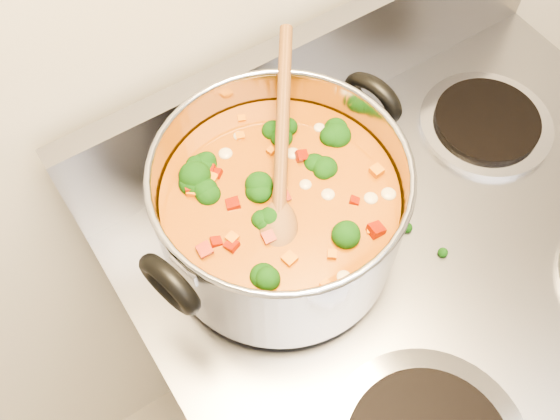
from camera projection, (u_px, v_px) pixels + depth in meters
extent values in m
cube|color=gray|center=(399.00, 370.00, 1.17)|extent=(0.75, 0.65, 0.92)
cube|color=gray|center=(323.00, 68.00, 0.83)|extent=(0.75, 0.03, 0.16)
cylinder|color=#A5A5AD|center=(276.00, 246.00, 0.79)|extent=(0.19, 0.19, 0.01)
cylinder|color=black|center=(276.00, 243.00, 0.78)|extent=(0.15, 0.15, 0.01)
cylinder|color=#A5A5AD|center=(486.00, 124.00, 0.88)|extent=(0.19, 0.19, 0.01)
cylinder|color=black|center=(487.00, 120.00, 0.88)|extent=(0.15, 0.15, 0.01)
cylinder|color=#ADACB5|center=(280.00, 208.00, 0.71)|extent=(0.28, 0.28, 0.15)
torus|color=#ADACB5|center=(280.00, 172.00, 0.64)|extent=(0.28, 0.28, 0.01)
cylinder|color=#A15B0E|center=(280.00, 218.00, 0.73)|extent=(0.26, 0.26, 0.11)
torus|color=black|center=(170.00, 284.00, 0.60)|extent=(0.04, 0.08, 0.08)
torus|color=black|center=(373.00, 99.00, 0.72)|extent=(0.04, 0.08, 0.08)
ellipsoid|color=black|center=(208.00, 201.00, 0.68)|extent=(0.04, 0.04, 0.03)
ellipsoid|color=black|center=(327.00, 169.00, 0.70)|extent=(0.04, 0.04, 0.03)
ellipsoid|color=black|center=(215.00, 151.00, 0.71)|extent=(0.04, 0.04, 0.03)
ellipsoid|color=black|center=(204.00, 184.00, 0.69)|extent=(0.04, 0.04, 0.03)
ellipsoid|color=black|center=(291.00, 273.00, 0.63)|extent=(0.04, 0.04, 0.03)
ellipsoid|color=black|center=(269.00, 176.00, 0.69)|extent=(0.04, 0.04, 0.03)
ellipsoid|color=black|center=(307.00, 211.00, 0.67)|extent=(0.04, 0.04, 0.03)
ellipsoid|color=black|center=(342.00, 159.00, 0.70)|extent=(0.04, 0.04, 0.03)
ellipsoid|color=black|center=(258.00, 276.00, 0.63)|extent=(0.04, 0.04, 0.03)
ellipsoid|color=black|center=(282.00, 141.00, 0.72)|extent=(0.04, 0.04, 0.03)
ellipsoid|color=#911D05|center=(218.00, 257.00, 0.64)|extent=(0.01, 0.01, 0.01)
ellipsoid|color=#911D05|center=(360.00, 246.00, 0.65)|extent=(0.01, 0.01, 0.01)
ellipsoid|color=#911D05|center=(295.00, 132.00, 0.72)|extent=(0.01, 0.01, 0.01)
ellipsoid|color=#911D05|center=(328.00, 138.00, 0.72)|extent=(0.01, 0.01, 0.01)
ellipsoid|color=#911D05|center=(225.00, 180.00, 0.69)|extent=(0.01, 0.01, 0.01)
ellipsoid|color=#911D05|center=(350.00, 210.00, 0.67)|extent=(0.01, 0.01, 0.01)
ellipsoid|color=#911D05|center=(262.00, 152.00, 0.71)|extent=(0.01, 0.01, 0.01)
ellipsoid|color=#911D05|center=(301.00, 143.00, 0.72)|extent=(0.01, 0.01, 0.01)
ellipsoid|color=#911D05|center=(285.00, 219.00, 0.67)|extent=(0.01, 0.01, 0.01)
ellipsoid|color=#911D05|center=(220.00, 158.00, 0.70)|extent=(0.01, 0.01, 0.01)
ellipsoid|color=#911D05|center=(304.00, 151.00, 0.71)|extent=(0.01, 0.01, 0.01)
ellipsoid|color=#911D05|center=(259.00, 180.00, 0.69)|extent=(0.01, 0.01, 0.01)
ellipsoid|color=#911D05|center=(301.00, 273.00, 0.63)|extent=(0.01, 0.01, 0.01)
ellipsoid|color=#911D05|center=(319.00, 203.00, 0.68)|extent=(0.01, 0.01, 0.01)
ellipsoid|color=#CA640B|center=(290.00, 251.00, 0.65)|extent=(0.01, 0.01, 0.01)
ellipsoid|color=#CA640B|center=(194.00, 195.00, 0.68)|extent=(0.01, 0.01, 0.01)
ellipsoid|color=#CA640B|center=(241.00, 214.00, 0.67)|extent=(0.01, 0.01, 0.01)
ellipsoid|color=#CA640B|center=(308.00, 233.00, 0.66)|extent=(0.01, 0.01, 0.01)
ellipsoid|color=#CA640B|center=(229.00, 124.00, 0.73)|extent=(0.01, 0.01, 0.01)
ellipsoid|color=#CA640B|center=(219.00, 213.00, 0.67)|extent=(0.01, 0.01, 0.01)
ellipsoid|color=#CA640B|center=(286.00, 133.00, 0.72)|extent=(0.01, 0.01, 0.01)
ellipsoid|color=#CA640B|center=(191.00, 243.00, 0.65)|extent=(0.01, 0.01, 0.01)
ellipsoid|color=#CA640B|center=(243.00, 141.00, 0.72)|extent=(0.01, 0.01, 0.01)
ellipsoid|color=#CA640B|center=(201.00, 239.00, 0.65)|extent=(0.01, 0.01, 0.01)
ellipsoid|color=#CA640B|center=(348.00, 239.00, 0.65)|extent=(0.01, 0.01, 0.01)
ellipsoid|color=#CA640B|center=(264.00, 253.00, 0.64)|extent=(0.01, 0.01, 0.01)
ellipsoid|color=tan|center=(326.00, 249.00, 0.65)|extent=(0.02, 0.02, 0.01)
ellipsoid|color=tan|center=(251.00, 127.00, 0.73)|extent=(0.02, 0.02, 0.01)
ellipsoid|color=tan|center=(225.00, 123.00, 0.73)|extent=(0.02, 0.02, 0.01)
ellipsoid|color=tan|center=(337.00, 177.00, 0.69)|extent=(0.02, 0.02, 0.01)
ellipsoid|color=tan|center=(238.00, 200.00, 0.68)|extent=(0.02, 0.02, 0.01)
ellipsoid|color=tan|center=(362.00, 151.00, 0.71)|extent=(0.02, 0.02, 0.01)
ellipsoid|color=tan|center=(335.00, 231.00, 0.66)|extent=(0.02, 0.02, 0.01)
ellipsoid|color=tan|center=(211.00, 201.00, 0.68)|extent=(0.02, 0.02, 0.01)
ellipsoid|color=tan|center=(314.00, 238.00, 0.65)|extent=(0.02, 0.02, 0.01)
ellipsoid|color=brown|center=(278.00, 231.00, 0.66)|extent=(0.08, 0.08, 0.04)
cylinder|color=brown|center=(282.00, 125.00, 0.69)|extent=(0.15, 0.20, 0.08)
ellipsoid|color=black|center=(348.00, 361.00, 0.71)|extent=(0.01, 0.01, 0.01)
ellipsoid|color=black|center=(265.00, 409.00, 0.68)|extent=(0.01, 0.01, 0.01)
ellipsoid|color=black|center=(428.00, 380.00, 0.70)|extent=(0.01, 0.01, 0.01)
ellipsoid|color=black|center=(111.00, 238.00, 0.79)|extent=(0.01, 0.01, 0.01)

